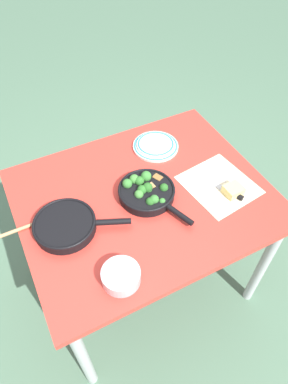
% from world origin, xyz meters
% --- Properties ---
extents(ground_plane, '(14.00, 14.00, 0.00)m').
position_xyz_m(ground_plane, '(0.00, 0.00, 0.00)').
color(ground_plane, '#51755B').
extents(dining_table_red, '(1.08, 0.88, 0.76)m').
position_xyz_m(dining_table_red, '(0.00, 0.00, 0.67)').
color(dining_table_red, red).
rests_on(dining_table_red, ground_plane).
extents(skillet_broccoli, '(0.25, 0.37, 0.08)m').
position_xyz_m(skillet_broccoli, '(0.01, -0.01, 0.79)').
color(skillet_broccoli, black).
rests_on(skillet_broccoli, dining_table_red).
extents(skillet_eggs, '(0.37, 0.25, 0.05)m').
position_xyz_m(skillet_eggs, '(-0.36, -0.02, 0.79)').
color(skillet_eggs, black).
rests_on(skillet_eggs, dining_table_red).
extents(wooden_spoon, '(0.34, 0.04, 0.02)m').
position_xyz_m(wooden_spoon, '(-0.47, 0.06, 0.77)').
color(wooden_spoon, tan).
rests_on(wooden_spoon, dining_table_red).
extents(parchment_sheet, '(0.32, 0.34, 0.00)m').
position_xyz_m(parchment_sheet, '(0.33, -0.10, 0.76)').
color(parchment_sheet, beige).
rests_on(parchment_sheet, dining_table_red).
extents(grater_knife, '(0.13, 0.27, 0.02)m').
position_xyz_m(grater_knife, '(0.33, -0.13, 0.77)').
color(grater_knife, silver).
rests_on(grater_knife, dining_table_red).
extents(cheese_block, '(0.08, 0.07, 0.04)m').
position_xyz_m(cheese_block, '(0.35, -0.17, 0.78)').
color(cheese_block, '#EFD67A').
rests_on(cheese_block, dining_table_red).
extents(dinner_plate_stack, '(0.23, 0.23, 0.03)m').
position_xyz_m(dinner_plate_stack, '(0.19, 0.26, 0.78)').
color(dinner_plate_stack, silver).
rests_on(dinner_plate_stack, dining_table_red).
extents(prep_bowl_steel, '(0.14, 0.14, 0.05)m').
position_xyz_m(prep_bowl_steel, '(-0.26, -0.32, 0.79)').
color(prep_bowl_steel, '#B7B7BC').
rests_on(prep_bowl_steel, dining_table_red).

